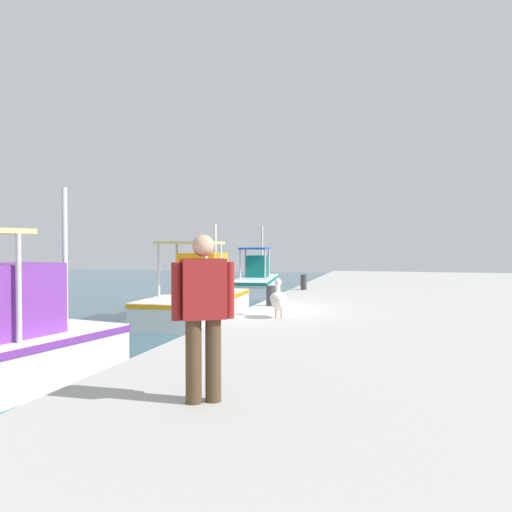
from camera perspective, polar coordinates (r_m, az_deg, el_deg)
The scene contains 7 objects.
quay_pier at distance 12.35m, azimuth 21.97°, elevation -7.98°, with size 36.00×10.00×0.80m, color #B2B2AD.
fishing_boat_third at distance 16.41m, azimuth -6.44°, elevation -4.62°, with size 5.20×2.26×3.06m.
fishing_boat_fourth at distance 25.07m, azimuth 0.09°, elevation -2.69°, with size 6.38×2.51×3.31m.
pelican at distance 11.16m, azimuth 2.48°, elevation -4.73°, with size 0.97×0.50×0.82m.
fisherman_standing at distance 5.25m, azimuth -5.78°, elevation -5.84°, with size 0.43×0.55×1.68m.
mooring_bollard_nearest at distance 13.29m, azimuth 1.66°, elevation -4.36°, with size 0.25×0.25×0.51m, color #333338.
mooring_bollard_second at distance 17.91m, azimuth 5.23°, elevation -2.86°, with size 0.21×0.21×0.52m, color #333338.
Camera 1 is at (-12.10, -3.56, 2.39)m, focal length 36.58 mm.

